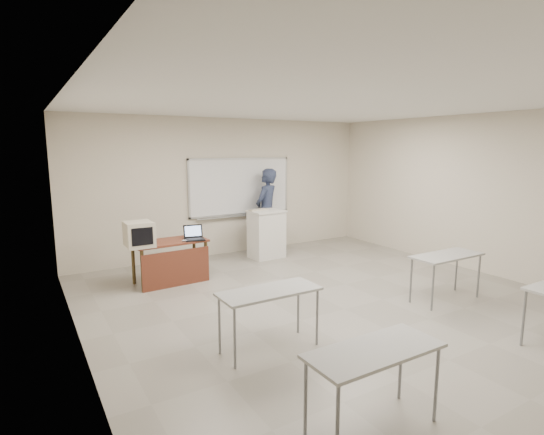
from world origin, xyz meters
TOP-DOWN VIEW (x-y plane):
  - floor at (0.00, 0.00)m, footprint 7.00×8.00m
  - whiteboard at (0.30, 3.97)m, footprint 2.48×0.10m
  - student_desks at (-0.00, -1.35)m, footprint 4.40×2.20m
  - instructor_desk at (-1.80, 2.49)m, footprint 1.27×0.63m
  - podium at (0.53, 3.20)m, footprint 0.74×0.54m
  - crt_monitor at (-2.35, 2.48)m, footprint 0.45×0.49m
  - laptop at (-1.40, 2.48)m, footprint 0.34×0.31m
  - mouse at (-1.60, 2.40)m, footprint 0.10×0.07m
  - keyboard at (0.38, 3.28)m, footprint 0.46×0.20m
  - presenter at (0.81, 3.68)m, footprint 0.83×0.76m

SIDE VIEW (x-z plane):
  - floor at x=0.00m, z-range -0.01..0.00m
  - instructor_desk at x=-1.80m, z-range 0.14..0.89m
  - podium at x=0.53m, z-range 0.00..1.04m
  - student_desks at x=0.00m, z-range 0.31..1.04m
  - mouse at x=-1.60m, z-range 0.75..0.79m
  - laptop at x=-1.40m, z-range 0.68..0.93m
  - presenter at x=0.81m, z-range 0.00..1.90m
  - crt_monitor at x=-2.35m, z-range 0.74..1.16m
  - keyboard at x=0.38m, z-range 1.04..1.06m
  - whiteboard at x=0.30m, z-range 0.83..2.14m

